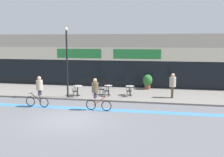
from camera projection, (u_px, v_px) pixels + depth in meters
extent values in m
plane|color=#5B5B60|center=(71.00, 119.00, 14.49)|extent=(120.00, 120.00, 0.00)
cube|color=slate|center=(101.00, 93.00, 21.53)|extent=(40.00, 5.50, 0.12)
cube|color=#B2A899|center=(111.00, 60.00, 25.80)|extent=(40.00, 4.00, 4.89)
cube|color=black|center=(107.00, 73.00, 24.05)|extent=(38.80, 0.10, 2.40)
cube|color=beige|center=(107.00, 54.00, 23.81)|extent=(39.20, 0.14, 1.20)
cube|color=#237A38|center=(79.00, 54.00, 24.23)|extent=(4.25, 0.08, 0.84)
cube|color=#237A38|center=(137.00, 54.00, 23.24)|extent=(4.25, 0.08, 0.84)
cube|color=#3D7AB7|center=(83.00, 109.00, 16.77)|extent=(36.00, 0.70, 0.01)
cylinder|color=black|center=(78.00, 95.00, 20.18)|extent=(0.40, 0.40, 0.02)
cylinder|color=black|center=(78.00, 91.00, 20.13)|extent=(0.07, 0.07, 0.74)
cylinder|color=#ADA8A3|center=(78.00, 86.00, 20.07)|extent=(0.73, 0.73, 0.02)
cylinder|color=black|center=(108.00, 95.00, 20.36)|extent=(0.34, 0.34, 0.02)
cylinder|color=black|center=(108.00, 90.00, 20.31)|extent=(0.07, 0.07, 0.73)
cylinder|color=#ADA8A3|center=(108.00, 86.00, 20.26)|extent=(0.63, 0.63, 0.02)
cylinder|color=black|center=(130.00, 95.00, 20.28)|extent=(0.36, 0.36, 0.02)
cylinder|color=black|center=(130.00, 91.00, 20.23)|extent=(0.07, 0.07, 0.70)
cylinder|color=#ADA8A3|center=(130.00, 86.00, 20.18)|extent=(0.66, 0.66, 0.02)
cylinder|color=black|center=(75.00, 91.00, 19.58)|extent=(0.43, 0.43, 0.03)
cylinder|color=black|center=(74.00, 94.00, 19.77)|extent=(0.03, 0.03, 0.42)
cylinder|color=black|center=(78.00, 94.00, 19.74)|extent=(0.03, 0.03, 0.42)
cylinder|color=black|center=(73.00, 95.00, 19.50)|extent=(0.03, 0.03, 0.42)
cylinder|color=black|center=(77.00, 95.00, 19.46)|extent=(0.03, 0.03, 0.42)
torus|color=black|center=(75.00, 88.00, 19.38)|extent=(0.06, 0.41, 0.41)
cylinder|color=black|center=(72.00, 90.00, 19.42)|extent=(0.03, 0.03, 0.23)
cylinder|color=black|center=(77.00, 90.00, 19.38)|extent=(0.03, 0.03, 0.23)
cylinder|color=black|center=(107.00, 91.00, 19.77)|extent=(0.41, 0.41, 0.03)
cylinder|color=black|center=(106.00, 93.00, 19.96)|extent=(0.03, 0.03, 0.42)
cylinder|color=black|center=(109.00, 93.00, 19.91)|extent=(0.03, 0.03, 0.42)
cylinder|color=black|center=(105.00, 94.00, 19.69)|extent=(0.03, 0.03, 0.42)
cylinder|color=black|center=(108.00, 94.00, 19.63)|extent=(0.03, 0.03, 0.42)
torus|color=black|center=(106.00, 88.00, 19.56)|extent=(0.04, 0.41, 0.41)
cylinder|color=black|center=(104.00, 90.00, 19.62)|extent=(0.03, 0.03, 0.23)
cylinder|color=black|center=(109.00, 90.00, 19.55)|extent=(0.03, 0.03, 0.23)
cylinder|color=black|center=(101.00, 89.00, 20.40)|extent=(0.42, 0.42, 0.03)
cylinder|color=black|center=(104.00, 92.00, 20.54)|extent=(0.03, 0.03, 0.42)
cylinder|color=black|center=(103.00, 93.00, 20.27)|extent=(0.03, 0.03, 0.42)
cylinder|color=black|center=(100.00, 92.00, 20.60)|extent=(0.03, 0.03, 0.42)
cylinder|color=black|center=(99.00, 92.00, 20.34)|extent=(0.03, 0.03, 0.42)
torus|color=black|center=(99.00, 86.00, 20.41)|extent=(0.41, 0.05, 0.41)
cylinder|color=black|center=(100.00, 87.00, 20.59)|extent=(0.03, 0.03, 0.23)
cylinder|color=black|center=(99.00, 88.00, 20.26)|extent=(0.03, 0.03, 0.23)
cylinder|color=black|center=(129.00, 91.00, 19.68)|extent=(0.43, 0.43, 0.03)
cylinder|color=black|center=(127.00, 94.00, 19.87)|extent=(0.03, 0.03, 0.42)
cylinder|color=black|center=(131.00, 94.00, 19.84)|extent=(0.03, 0.03, 0.42)
cylinder|color=black|center=(127.00, 94.00, 19.59)|extent=(0.03, 0.03, 0.42)
cylinder|color=black|center=(131.00, 94.00, 19.56)|extent=(0.03, 0.03, 0.42)
torus|color=black|center=(129.00, 88.00, 19.48)|extent=(0.06, 0.41, 0.41)
cylinder|color=black|center=(127.00, 90.00, 19.51)|extent=(0.03, 0.03, 0.23)
cylinder|color=black|center=(131.00, 90.00, 19.48)|extent=(0.03, 0.03, 0.23)
cylinder|color=brown|center=(147.00, 87.00, 22.75)|extent=(0.51, 0.51, 0.45)
ellipsoid|color=#28662D|center=(148.00, 80.00, 22.66)|extent=(0.82, 0.82, 0.98)
cylinder|color=black|center=(67.00, 64.00, 19.25)|extent=(0.12, 0.12, 4.94)
sphere|color=beige|center=(66.00, 29.00, 18.88)|extent=(0.26, 0.26, 0.26)
torus|color=black|center=(106.00, 106.00, 16.17)|extent=(0.66, 0.10, 0.65)
torus|color=black|center=(91.00, 105.00, 16.44)|extent=(0.66, 0.10, 0.65)
cylinder|color=red|center=(99.00, 101.00, 16.25)|extent=(0.79, 0.11, 0.59)
cylinder|color=red|center=(95.00, 102.00, 16.33)|extent=(0.04, 0.04, 0.46)
cylinder|color=red|center=(106.00, 97.00, 16.11)|extent=(0.07, 0.48, 0.03)
cylinder|color=#382D47|center=(96.00, 95.00, 16.35)|extent=(0.16, 0.16, 0.35)
cylinder|color=#382D47|center=(95.00, 95.00, 16.20)|extent=(0.16, 0.16, 0.35)
cylinder|color=brown|center=(95.00, 87.00, 16.20)|extent=(0.45, 0.45, 0.64)
sphere|color=tan|center=(95.00, 80.00, 16.14)|extent=(0.24, 0.24, 0.24)
torus|color=black|center=(30.00, 101.00, 17.35)|extent=(0.66, 0.11, 0.66)
torus|color=black|center=(44.00, 102.00, 17.07)|extent=(0.66, 0.11, 0.66)
cylinder|color=black|center=(36.00, 98.00, 17.19)|extent=(0.79, 0.12, 0.59)
cylinder|color=black|center=(40.00, 99.00, 17.12)|extent=(0.04, 0.04, 0.46)
cylinder|color=black|center=(31.00, 93.00, 17.26)|extent=(0.07, 0.48, 0.03)
cylinder|color=#382D47|center=(39.00, 93.00, 16.98)|extent=(0.16, 0.16, 0.36)
cylinder|color=#382D47|center=(40.00, 92.00, 17.14)|extent=(0.16, 0.16, 0.36)
cylinder|color=#B2A38E|center=(39.00, 85.00, 16.99)|extent=(0.46, 0.46, 0.65)
sphere|color=beige|center=(39.00, 78.00, 16.92)|extent=(0.24, 0.24, 0.24)
cylinder|color=#4C3D2D|center=(172.00, 92.00, 19.42)|extent=(0.17, 0.17, 0.83)
cylinder|color=#4C3D2D|center=(172.00, 93.00, 19.25)|extent=(0.17, 0.17, 0.83)
cylinder|color=#B2A38E|center=(173.00, 82.00, 19.22)|extent=(0.49, 0.49, 0.72)
sphere|color=tan|center=(173.00, 75.00, 19.15)|extent=(0.27, 0.27, 0.27)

